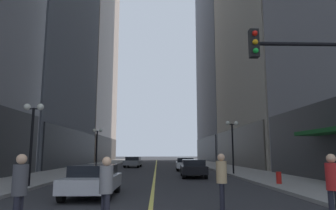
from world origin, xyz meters
The scene contains 20 objects.
ground_plane centered at (0.00, 35.00, 0.00)m, with size 200.00×200.00×0.00m, color #2D2D30.
sidewalk_left centered at (-8.25, 35.00, 0.07)m, with size 4.50×78.00×0.15m, color gray.
sidewalk_right centered at (8.25, 35.00, 0.07)m, with size 4.50×78.00×0.15m, color gray.
lane_centre_stripe centered at (0.00, 35.00, 0.00)m, with size 0.16×70.00×0.01m, color #E5D64C.
building_left_mid centered at (-15.53, 34.50, 19.53)m, with size 10.26×24.00×39.25m.
building_left_far centered at (-17.80, 60.00, 22.90)m, with size 14.80×26.00×45.95m.
storefront_awning_right centered at (9.69, 10.83, 2.99)m, with size 1.60×5.14×3.12m.
car_silver centered at (-2.50, 7.65, 0.72)m, with size 1.94×4.08×1.32m.
car_black centered at (2.90, 17.49, 0.72)m, with size 1.99×4.31×1.32m.
car_white centered at (3.04, 26.03, 0.72)m, with size 1.99×4.38×1.32m.
car_grey centered at (-2.88, 33.49, 0.72)m, with size 2.12×4.65×1.32m.
pedestrian_in_tan_trench centered at (2.27, 4.23, 1.07)m, with size 0.43×0.43×1.81m.
pedestrian_in_grey_suit centered at (-1.06, 2.17, 1.02)m, with size 0.48×0.48×1.74m.
pedestrian_with_orange_bag centered at (-2.92, 1.61, 1.07)m, with size 0.36×0.36×1.81m.
pedestrian_in_red_jacket centered at (4.78, 2.32, 1.06)m, with size 0.40×0.40×1.81m.
traffic_light_near_right centered at (5.35, 3.30, 3.74)m, with size 3.43×0.35×5.65m.
street_lamp_left_near centered at (-6.40, 10.60, 3.26)m, with size 1.06×0.36×4.43m.
street_lamp_left_far centered at (-6.40, 27.85, 3.26)m, with size 1.06×0.36×4.43m.
street_lamp_right_mid centered at (6.40, 19.34, 3.26)m, with size 1.06×0.36×4.43m.
fire_hydrant_right centered at (6.90, 11.24, 0.40)m, with size 0.28×0.28×0.80m, color red.
Camera 1 is at (0.22, -5.61, 1.85)m, focal length 32.39 mm.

